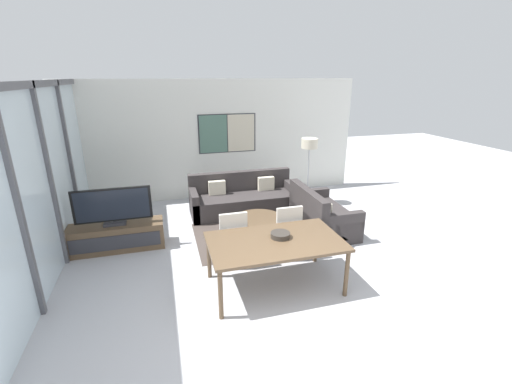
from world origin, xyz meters
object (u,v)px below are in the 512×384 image
Objects in this scene: sofa_main at (243,199)px; fruit_bowl at (280,235)px; dining_chair_centre at (286,228)px; floor_lamp at (309,148)px; coffee_table at (259,222)px; tv_console at (117,237)px; sofa_side at (320,217)px; television at (113,207)px; dining_chair_left at (232,235)px; dining_table at (275,244)px.

fruit_bowl is (-0.15, -2.84, 0.49)m from sofa_main.
dining_chair_centre is 0.60× the size of floor_lamp.
sofa_main is 2.47× the size of dining_chair_centre.
coffee_table is 1.66m from fruit_bowl.
tv_console is 3.71m from sofa_side.
television is 1.33× the size of coffee_table.
dining_chair_left is 0.91m from fruit_bowl.
dining_table is at bearing 136.96° from sofa_side.
dining_table is (2.26, -1.79, -0.12)m from television.
sofa_side is at bearing -3.75° from tv_console.
fruit_bowl is (2.35, -1.73, 0.54)m from tv_console.
sofa_main is at bearing 23.85° from tv_console.
sofa_main is at bearing 41.59° from sofa_side.
sofa_side is 5.44× the size of fruit_bowl.
floor_lamp reaches higher than fruit_bowl.
fruit_bowl is at bearing 137.70° from sofa_side.
television is 2.91m from dining_chair_centre.
dining_chair_left is 0.90m from dining_chair_centre.
fruit_bowl is at bearing -117.27° from dining_chair_centre.
fruit_bowl is at bearing -51.15° from dining_chair_left.
dining_chair_centre reaches higher than tv_console.
tv_console is 2.51m from coffee_table.
dining_chair_centre is at bearing 0.18° from dining_chair_left.
sofa_main and sofa_side have the same top height.
sofa_main is (2.51, 1.11, -0.51)m from television.
dining_table is (-1.45, -1.55, 0.39)m from sofa_side.
coffee_table is at bearing -90.00° from sofa_main.
dining_chair_left reaches higher than dining_table.
dining_chair_centre reaches higher than fruit_bowl.
fruit_bowl is at bearing 34.27° from dining_table.
tv_console is at bearing 176.45° from coffee_table.
floor_lamp is at bearing 44.44° from dining_chair_left.
television reaches higher than dining_chair_left.
sofa_main is at bearing 72.04° from dining_chair_left.
dining_chair_centre is (-1.00, -0.80, 0.24)m from sofa_side.
sofa_side is (3.71, -0.24, -0.51)m from television.
dining_table is at bearing -38.49° from tv_console.
sofa_side is 0.82× the size of dining_table.
sofa_side is 2.16m from dining_table.
tv_console is 0.55m from television.
dining_chair_centre is at bearing -21.14° from television.
dining_chair_left reaches higher than coffee_table.
television is at bearing 158.86° from dining_chair_centre.
floor_lamp is at bearing 40.27° from coffee_table.
fruit_bowl is (-1.35, -1.48, 0.49)m from sofa_side.
coffee_table is 1.01× the size of dining_chair_centre.
floor_lamp is (1.55, 1.32, 1.06)m from coffee_table.
tv_console is 2.97m from fruit_bowl.
sofa_main is at bearing -178.06° from floor_lamp.
tv_console is 2.11m from dining_chair_left.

